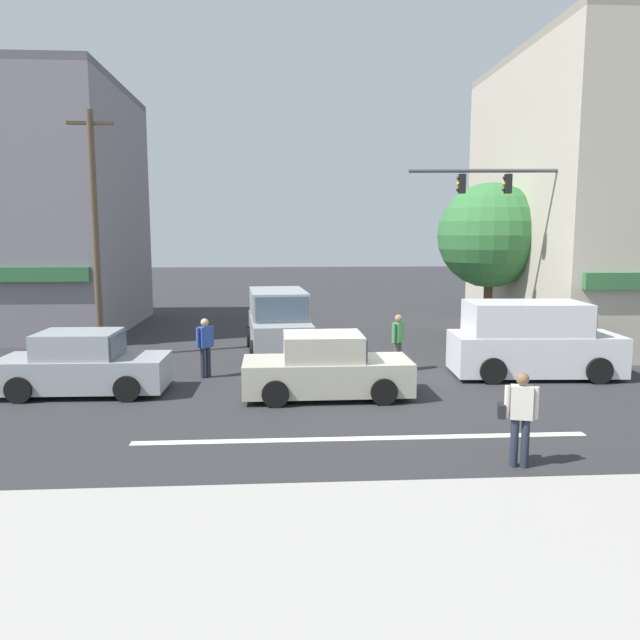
# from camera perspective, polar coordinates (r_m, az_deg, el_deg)

# --- Properties ---
(ground_plane) EXTENTS (120.00, 120.00, 0.00)m
(ground_plane) POSITION_cam_1_polar(r_m,az_deg,el_deg) (15.85, 2.22, -6.72)
(ground_plane) COLOR #2B2B2D
(lane_marking_stripe) EXTENTS (9.00, 0.24, 0.01)m
(lane_marking_stripe) POSITION_cam_1_polar(r_m,az_deg,el_deg) (12.51, 3.91, -10.75)
(lane_marking_stripe) COLOR silver
(lane_marking_stripe) RESTS_ON ground
(sidewalk_curb) EXTENTS (40.00, 5.00, 0.16)m
(sidewalk_curb) POSITION_cam_1_polar(r_m,az_deg,el_deg) (7.97, 9.07, -21.69)
(sidewalk_curb) COLOR #9E9993
(sidewalk_curb) RESTS_ON ground
(building_left_block) EXTENTS (10.05, 9.50, 10.02)m
(building_left_block) POSITION_cam_1_polar(r_m,az_deg,el_deg) (29.17, -27.01, 9.04)
(building_left_block) COLOR slate
(building_left_block) RESTS_ON ground
(street_tree) EXTENTS (3.87, 3.87, 5.87)m
(street_tree) POSITION_cam_1_polar(r_m,az_deg,el_deg) (24.17, 15.29, 7.45)
(street_tree) COLOR #4C3823
(street_tree) RESTS_ON ground
(utility_pole_near_left) EXTENTS (1.40, 0.22, 7.78)m
(utility_pole_near_left) POSITION_cam_1_polar(r_m,az_deg,el_deg) (21.11, -19.86, 7.55)
(utility_pole_near_left) COLOR brown
(utility_pole_near_left) RESTS_ON ground
(utility_pole_far_right) EXTENTS (1.40, 0.22, 7.24)m
(utility_pole_far_right) POSITION_cam_1_polar(r_m,az_deg,el_deg) (23.58, 20.79, 6.83)
(utility_pole_far_right) COLOR brown
(utility_pole_far_right) RESTS_ON ground
(traffic_light_mast) EXTENTS (4.88, 0.56, 6.20)m
(traffic_light_mast) POSITION_cam_1_polar(r_m,az_deg,el_deg) (21.00, 18.53, 7.98)
(traffic_light_mast) COLOR #47474C
(traffic_light_mast) RESTS_ON ground
(van_approaching_near) EXTENTS (2.32, 4.73, 2.11)m
(van_approaching_near) POSITION_cam_1_polar(r_m,az_deg,el_deg) (20.96, -3.82, -0.32)
(van_approaching_near) COLOR #999EA3
(van_approaching_near) RESTS_ON ground
(van_crossing_leftbound) EXTENTS (4.70, 2.24, 2.11)m
(van_crossing_leftbound) POSITION_cam_1_polar(r_m,az_deg,el_deg) (18.49, 18.78, -1.84)
(van_crossing_leftbound) COLOR silver
(van_crossing_leftbound) RESTS_ON ground
(sedan_crossing_center) EXTENTS (4.12, 1.91, 1.58)m
(sedan_crossing_center) POSITION_cam_1_polar(r_m,az_deg,el_deg) (15.36, 0.56, -4.46)
(sedan_crossing_center) COLOR #B7B29E
(sedan_crossing_center) RESTS_ON ground
(sedan_crossing_rightbound) EXTENTS (4.13, 1.94, 1.58)m
(sedan_crossing_rightbound) POSITION_cam_1_polar(r_m,az_deg,el_deg) (16.77, -20.85, -3.93)
(sedan_crossing_rightbound) COLOR #999EA3
(sedan_crossing_rightbound) RESTS_ON ground
(pedestrian_foreground_with_bag) EXTENTS (0.67, 0.42, 1.67)m
(pedestrian_foreground_with_bag) POSITION_cam_1_polar(r_m,az_deg,el_deg) (11.31, 17.78, -8.13)
(pedestrian_foreground_with_bag) COLOR #232838
(pedestrian_foreground_with_bag) RESTS_ON ground
(pedestrian_mid_crossing) EXTENTS (0.40, 0.45, 1.67)m
(pedestrian_mid_crossing) POSITION_cam_1_polar(r_m,az_deg,el_deg) (18.33, 7.15, -1.74)
(pedestrian_mid_crossing) COLOR #4C4742
(pedestrian_mid_crossing) RESTS_ON ground
(pedestrian_far_side) EXTENTS (0.45, 0.40, 1.67)m
(pedestrian_far_side) POSITION_cam_1_polar(r_m,az_deg,el_deg) (17.65, -10.45, -2.18)
(pedestrian_far_side) COLOR #232838
(pedestrian_far_side) RESTS_ON ground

